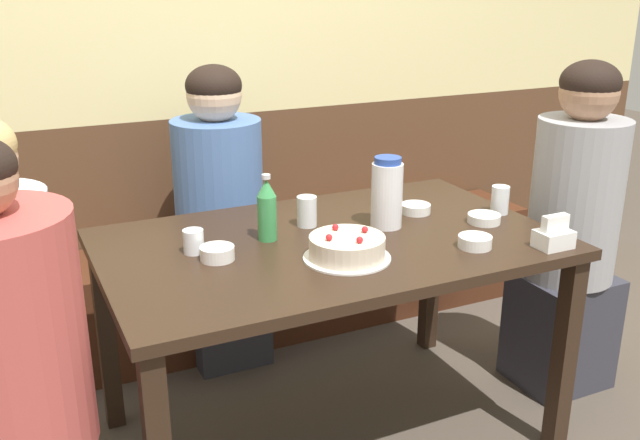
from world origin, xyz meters
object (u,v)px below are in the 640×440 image
at_px(soju_bottle, 267,209).
at_px(person_teal_shirt, 10,389).
at_px(bench_seat, 247,288).
at_px(person_dark_striped, 6,350).
at_px(glass_water_tall, 194,241).
at_px(person_grey_tee, 220,220).
at_px(glass_shot_small, 500,200).
at_px(bowl_side_dish, 416,209).
at_px(bowl_rice_small, 484,218).
at_px(water_pitcher, 387,193).
at_px(person_pale_blue_shirt, 571,236).
at_px(birthday_cake, 347,248).
at_px(bowl_soup_white, 217,253).
at_px(glass_tumbler_short, 307,211).
at_px(napkin_holder, 554,236).
at_px(bowl_sauce_shallow, 475,242).

distance_m(soju_bottle, person_teal_shirt, 0.90).
relative_size(bench_seat, person_dark_striped, 2.29).
bearing_deg(glass_water_tall, soju_bottle, 2.48).
xyz_separation_m(glass_water_tall, person_grey_tee, (0.28, 0.63, -0.17)).
height_order(glass_shot_small, person_dark_striped, person_dark_striped).
bearing_deg(glass_water_tall, bowl_side_dish, 2.46).
relative_size(soju_bottle, bowl_rice_small, 1.93).
xyz_separation_m(water_pitcher, person_dark_striped, (-1.20, -0.04, -0.27)).
bearing_deg(person_pale_blue_shirt, bench_seat, -42.35).
bearing_deg(bowl_rice_small, bench_seat, 120.72).
bearing_deg(person_dark_striped, person_pale_blue_shirt, -1.44).
xyz_separation_m(bowl_rice_small, person_pale_blue_shirt, (0.43, 0.02, -0.14)).
height_order(birthday_cake, bowl_rice_small, birthday_cake).
bearing_deg(birthday_cake, bowl_rice_small, 8.76).
distance_m(bowl_rice_small, person_dark_striped, 1.53).
height_order(bench_seat, person_dark_striped, person_dark_striped).
relative_size(soju_bottle, bowl_side_dish, 2.03).
relative_size(soju_bottle, person_dark_striped, 0.18).
bearing_deg(bowl_soup_white, soju_bottle, 25.42).
relative_size(bowl_soup_white, person_pale_blue_shirt, 0.08).
bearing_deg(person_pale_blue_shirt, person_dark_striped, -1.44).
height_order(bowl_soup_white, person_pale_blue_shirt, person_pale_blue_shirt).
bearing_deg(birthday_cake, person_teal_shirt, -174.33).
distance_m(birthday_cake, person_teal_shirt, 0.97).
height_order(glass_tumbler_short, glass_shot_small, glass_tumbler_short).
height_order(glass_tumbler_short, person_dark_striped, person_dark_striped).
xyz_separation_m(bench_seat, glass_tumbler_short, (-0.01, -0.68, 0.56)).
distance_m(napkin_holder, glass_tumbler_short, 0.79).
relative_size(bowl_soup_white, person_dark_striped, 0.08).
bearing_deg(glass_tumbler_short, bowl_rice_small, -22.36).
distance_m(bench_seat, person_pale_blue_shirt, 1.38).
height_order(birthday_cake, glass_shot_small, glass_shot_small).
bearing_deg(soju_bottle, bowl_rice_small, -12.73).
distance_m(glass_water_tall, glass_shot_small, 1.08).
bearing_deg(person_dark_striped, napkin_holder, -12.59).
bearing_deg(water_pitcher, birthday_cake, -141.65).
height_order(person_teal_shirt, person_pale_blue_shirt, person_pale_blue_shirt).
height_order(napkin_holder, glass_shot_small, napkin_holder).
xyz_separation_m(napkin_holder, bowl_soup_white, (-0.97, 0.35, -0.02)).
height_order(bowl_sauce_shallow, glass_shot_small, glass_shot_small).
bearing_deg(bowl_soup_white, bowl_sauce_shallow, -18.09).
bearing_deg(person_grey_tee, birthday_cake, 7.75).
distance_m(water_pitcher, bowl_sauce_shallow, 0.34).
distance_m(bench_seat, glass_tumbler_short, 0.89).
distance_m(bowl_soup_white, person_teal_shirt, 0.67).
height_order(bowl_soup_white, bowl_sauce_shallow, bowl_soup_white).
xyz_separation_m(birthday_cake, bowl_soup_white, (-0.35, 0.16, -0.01)).
xyz_separation_m(bowl_rice_small, person_grey_tee, (-0.69, 0.78, -0.15)).
bearing_deg(person_grey_tee, glass_shot_small, 47.70).
bearing_deg(glass_shot_small, bowl_rice_small, -152.45).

